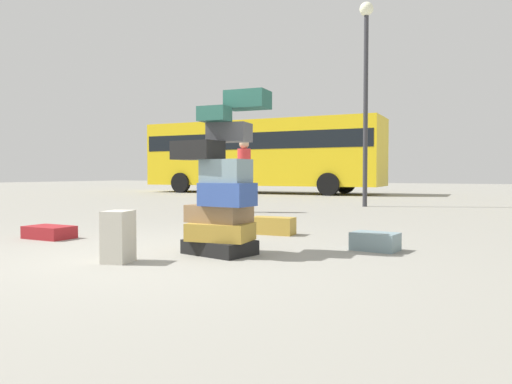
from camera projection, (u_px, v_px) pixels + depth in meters
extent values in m
plane|color=gray|center=(167.00, 256.00, 5.21)|extent=(80.00, 80.00, 0.00)
cube|color=black|center=(220.00, 247.00, 5.33)|extent=(0.80, 0.61, 0.16)
cube|color=#B28C33|center=(221.00, 232.00, 5.29)|extent=(0.72, 0.54, 0.19)
cube|color=olive|center=(219.00, 214.00, 5.37)|extent=(0.65, 0.45, 0.19)
cube|color=#334F99|center=(227.00, 194.00, 5.18)|extent=(0.55, 0.38, 0.25)
cube|color=gray|center=(226.00, 171.00, 5.20)|extent=(0.49, 0.34, 0.25)
cube|color=black|center=(198.00, 150.00, 5.31)|extent=(0.52, 0.37, 0.20)
cube|color=#4C4C51|center=(229.00, 133.00, 5.46)|extent=(0.49, 0.38, 0.21)
cube|color=#26594C|center=(214.00, 114.00, 5.25)|extent=(0.35, 0.25, 0.16)
cube|color=#26594C|center=(248.00, 100.00, 5.44)|extent=(0.50, 0.37, 0.20)
cube|color=beige|center=(118.00, 237.00, 4.83)|extent=(0.31, 0.35, 0.51)
cube|color=gray|center=(375.00, 241.00, 5.59)|extent=(0.54, 0.37, 0.21)
cube|color=maroon|center=(49.00, 232.00, 6.60)|extent=(0.66, 0.42, 0.17)
cube|color=#B28C33|center=(273.00, 226.00, 7.04)|extent=(0.64, 0.33, 0.25)
cylinder|color=black|center=(246.00, 194.00, 11.10)|extent=(0.12, 0.12, 0.82)
cylinder|color=black|center=(242.00, 194.00, 10.90)|extent=(0.12, 0.12, 0.82)
cylinder|color=red|center=(244.00, 162.00, 10.98)|extent=(0.30, 0.30, 0.61)
sphere|color=tan|center=(244.00, 144.00, 10.96)|extent=(0.22, 0.22, 0.22)
cube|color=yellow|center=(262.00, 154.00, 21.64)|extent=(10.76, 3.21, 2.80)
cube|color=black|center=(262.00, 143.00, 21.62)|extent=(10.55, 3.22, 0.70)
cylinder|color=black|center=(345.00, 183.00, 21.36)|extent=(0.91, 0.31, 0.90)
cylinder|color=black|center=(328.00, 184.00, 19.10)|extent=(0.91, 0.31, 0.90)
cylinder|color=black|center=(209.00, 182.00, 24.29)|extent=(0.91, 0.31, 0.90)
cylinder|color=black|center=(181.00, 183.00, 22.02)|extent=(0.91, 0.31, 0.90)
cylinder|color=#333338|center=(366.00, 111.00, 12.81)|extent=(0.12, 0.12, 5.05)
sphere|color=#F2F2CC|center=(366.00, 9.00, 12.71)|extent=(0.36, 0.36, 0.36)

